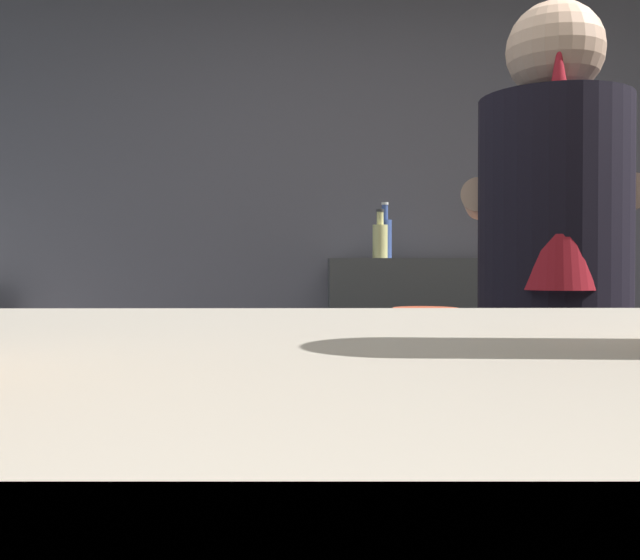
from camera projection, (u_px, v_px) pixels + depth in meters
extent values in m
cube|color=#504E56|center=(373.00, 214.00, 3.50)|extent=(5.20, 0.10, 2.70)
cube|color=brown|center=(534.00, 485.00, 2.10)|extent=(2.10, 0.60, 0.91)
cube|color=#393A3A|center=(439.00, 384.00, 3.24)|extent=(1.00, 0.36, 1.13)
cube|color=#25263D|center=(552.00, 554.00, 1.65)|extent=(0.28, 0.20, 0.87)
cylinder|color=black|center=(554.00, 233.00, 1.64)|extent=(0.34, 0.34, 0.61)
sphere|color=tan|center=(555.00, 50.00, 1.63)|extent=(0.22, 0.22, 0.22)
cone|color=maroon|center=(558.00, 164.00, 1.54)|extent=(0.18, 0.18, 0.54)
cylinder|color=tan|center=(479.00, 200.00, 1.83)|extent=(0.16, 0.33, 0.08)
cylinder|color=tan|center=(622.00, 197.00, 1.75)|extent=(0.16, 0.33, 0.08)
cylinder|color=#C54B2E|center=(425.00, 317.00, 2.20)|extent=(0.20, 0.20, 0.06)
cube|color=silver|center=(604.00, 329.00, 2.04)|extent=(0.24, 0.08, 0.01)
cylinder|color=#D6D083|center=(381.00, 242.00, 3.13)|extent=(0.07, 0.07, 0.15)
cylinder|color=#D6D083|center=(381.00, 218.00, 3.13)|extent=(0.03, 0.03, 0.06)
cylinder|color=#333333|center=(381.00, 211.00, 3.13)|extent=(0.03, 0.03, 0.01)
cylinder|color=#3B549A|center=(385.00, 239.00, 3.21)|extent=(0.06, 0.06, 0.17)
cylinder|color=#3B549A|center=(385.00, 212.00, 3.21)|extent=(0.03, 0.03, 0.07)
cylinder|color=silver|center=(385.00, 204.00, 3.21)|extent=(0.03, 0.03, 0.01)
cylinder|color=red|center=(510.00, 239.00, 3.22)|extent=(0.07, 0.07, 0.17)
cylinder|color=red|center=(510.00, 212.00, 3.21)|extent=(0.03, 0.03, 0.07)
cylinder|color=white|center=(510.00, 203.00, 3.21)|extent=(0.04, 0.04, 0.01)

